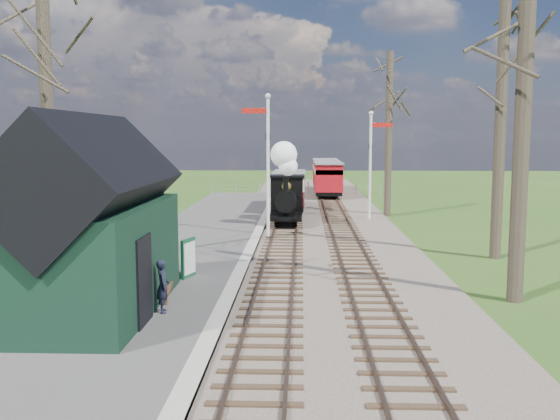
{
  "coord_description": "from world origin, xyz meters",
  "views": [
    {
      "loc": [
        0.76,
        -10.61,
        4.43
      ],
      "look_at": [
        -0.09,
        13.2,
        1.6
      ],
      "focal_mm": 40.0,
      "sensor_mm": 36.0,
      "label": 1
    }
  ],
  "objects": [
    {
      "name": "red_carriage_b",
      "position": [
        2.6,
        39.36,
        1.44
      ],
      "size": [
        1.97,
        4.88,
        2.08
      ],
      "color": "black",
      "rests_on": "ground"
    },
    {
      "name": "person",
      "position": [
        -2.58,
        3.95,
        0.84
      ],
      "size": [
        0.41,
        0.53,
        1.29
      ],
      "primitive_type": "imported",
      "rotation": [
        0.0,
        0.0,
        1.82
      ],
      "color": "black",
      "rests_on": "platform"
    },
    {
      "name": "ballast_bed",
      "position": [
        1.3,
        22.0,
        0.05
      ],
      "size": [
        8.0,
        60.0,
        0.1
      ],
      "primitive_type": "cube",
      "color": "brown",
      "rests_on": "ground"
    },
    {
      "name": "sign_board",
      "position": [
        -2.65,
        7.71,
        0.78
      ],
      "size": [
        0.32,
        0.79,
        1.17
      ],
      "color": "#0F4725",
      "rests_on": "platform"
    },
    {
      "name": "red_carriage_a",
      "position": [
        2.6,
        33.86,
        1.44
      ],
      "size": [
        1.97,
        4.88,
        2.08
      ],
      "color": "black",
      "rests_on": "ground"
    },
    {
      "name": "distant_hills",
      "position": [
        1.4,
        64.38,
        -16.21
      ],
      "size": [
        114.4,
        48.0,
        22.02
      ],
      "color": "#385B23",
      "rests_on": "ground"
    },
    {
      "name": "semaphore_far",
      "position": [
        4.37,
        22.0,
        3.35
      ],
      "size": [
        1.22,
        0.24,
        5.72
      ],
      "color": "silver",
      "rests_on": "ground"
    },
    {
      "name": "locomotive",
      "position": [
        -0.01,
        19.72,
        1.87
      ],
      "size": [
        1.6,
        3.73,
        4.0
      ],
      "color": "black",
      "rests_on": "ground"
    },
    {
      "name": "track_near",
      "position": [
        0.0,
        22.0,
        0.1
      ],
      "size": [
        1.6,
        60.0,
        0.15
      ],
      "color": "brown",
      "rests_on": "ground"
    },
    {
      "name": "bench",
      "position": [
        -3.01,
        5.23,
        0.62
      ],
      "size": [
        0.64,
        1.61,
        0.89
      ],
      "color": "#4E2E1B",
      "rests_on": "platform"
    },
    {
      "name": "track_far",
      "position": [
        2.6,
        22.0,
        0.1
      ],
      "size": [
        1.6,
        60.0,
        0.15
      ],
      "color": "brown",
      "rests_on": "ground"
    },
    {
      "name": "semaphore_near",
      "position": [
        -0.77,
        16.0,
        3.62
      ],
      "size": [
        1.22,
        0.24,
        6.22
      ],
      "color": "silver",
      "rests_on": "ground"
    },
    {
      "name": "coping_strip",
      "position": [
        -1.2,
        14.0,
        0.1
      ],
      "size": [
        0.4,
        44.0,
        0.21
      ],
      "primitive_type": "cube",
      "color": "#B2AD9E",
      "rests_on": "ground"
    },
    {
      "name": "coach",
      "position": [
        0.0,
        25.77,
        1.37
      ],
      "size": [
        1.87,
        6.39,
        1.96
      ],
      "color": "black",
      "rests_on": "ground"
    },
    {
      "name": "bare_trees",
      "position": [
        1.33,
        10.1,
        5.21
      ],
      "size": [
        15.51,
        22.39,
        12.0
      ],
      "color": "#382D23",
      "rests_on": "ground"
    },
    {
      "name": "fence_line",
      "position": [
        0.3,
        36.0,
        0.55
      ],
      "size": [
        12.6,
        0.08,
        1.0
      ],
      "color": "slate",
      "rests_on": "ground"
    },
    {
      "name": "platform",
      "position": [
        -3.5,
        14.0,
        0.1
      ],
      "size": [
        5.0,
        44.0,
        0.2
      ],
      "primitive_type": "cube",
      "color": "#474442",
      "rests_on": "ground"
    },
    {
      "name": "station_shed",
      "position": [
        -4.3,
        4.0,
        2.27
      ],
      "size": [
        3.25,
        6.3,
        4.78
      ],
      "color": "black",
      "rests_on": "platform"
    },
    {
      "name": "ground",
      "position": [
        0.0,
        0.0,
        0.0
      ],
      "size": [
        140.0,
        140.0,
        0.0
      ],
      "primitive_type": "plane",
      "color": "#285119",
      "rests_on": "ground"
    }
  ]
}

